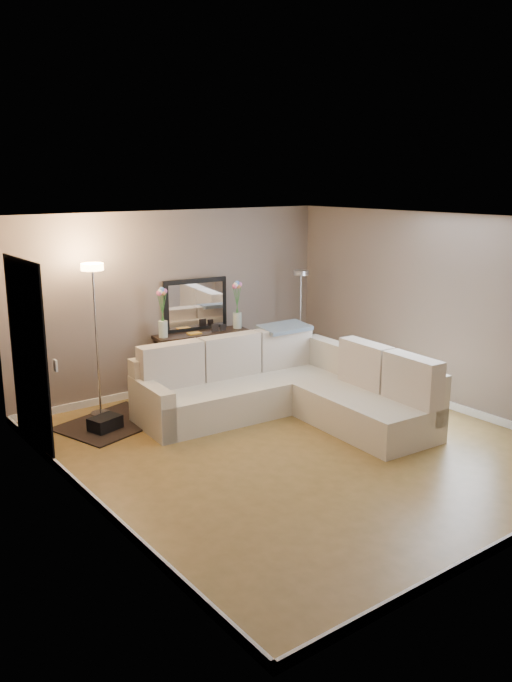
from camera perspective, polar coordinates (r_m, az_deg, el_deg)
floor at (r=7.85m, az=3.52°, el=-8.99°), size 5.00×5.50×0.01m
ceiling at (r=7.25m, az=3.83°, el=10.39°), size 5.00×5.50×0.01m
wall_back at (r=9.67m, az=-6.95°, el=3.38°), size 5.00×0.02×2.60m
wall_left at (r=6.18m, az=-14.44°, el=-2.94°), size 0.02×5.50×2.60m
wall_right at (r=9.23m, az=15.67°, el=2.47°), size 0.02×5.50×2.60m
baseboard_back at (r=9.95m, az=-6.67°, el=-3.74°), size 5.00×0.03×0.10m
baseboard_front at (r=6.22m, az=20.63°, el=-15.85°), size 5.00×0.03×0.10m
baseboard_left at (r=6.65m, az=-13.57°, el=-13.28°), size 0.03×5.50×0.10m
baseboard_right at (r=9.53m, az=15.09°, el=-4.93°), size 0.03×5.50×0.10m
doorway at (r=7.79m, az=-18.94°, el=-1.33°), size 0.02×1.20×2.20m
switch_plate at (r=6.98m, az=-16.83°, el=-2.02°), size 0.02×0.08×0.12m
sectional_sofa at (r=8.68m, az=2.49°, el=-4.07°), size 2.90×2.90×1.00m
throw_blanket at (r=9.34m, az=2.48°, el=1.16°), size 0.72×0.43×0.10m
console_table at (r=9.70m, az=-5.13°, el=-1.49°), size 1.43×0.53×0.86m
leaning_mirror at (r=9.73m, az=-5.20°, el=3.08°), size 0.99×0.16×0.77m
table_decor at (r=9.61m, az=-4.62°, el=0.75°), size 0.59×0.16×0.14m
flower_vase_left at (r=9.35m, az=-8.01°, el=2.04°), size 0.17×0.14×0.74m
flower_vase_right at (r=9.85m, az=-1.62°, el=2.76°), size 0.17×0.14×0.74m
floor_lamp_lit at (r=8.67m, az=-13.68°, el=2.64°), size 0.35×0.35×2.00m
floor_lamp_unlit at (r=10.42m, az=3.84°, el=3.44°), size 0.24×0.24×1.65m
charcoal_rug at (r=8.70m, az=-12.08°, el=-6.87°), size 1.53×1.31×0.02m
black_bag at (r=8.47m, az=-12.80°, el=-7.12°), size 0.43×0.36×0.24m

